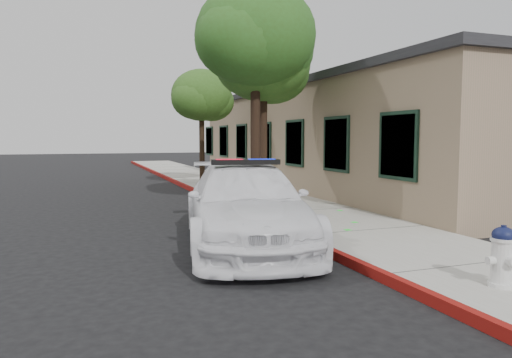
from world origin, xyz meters
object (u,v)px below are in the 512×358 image
object	(u,v)px
clapboard_building	(350,138)
street_tree_mid	(263,65)
fire_hydrant	(503,256)
police_car	(246,206)
street_tree_far	(202,98)
street_tree_near	(256,40)

from	to	relation	value
clapboard_building	street_tree_mid	distance (m)	7.14
fire_hydrant	street_tree_mid	distance (m)	9.81
police_car	street_tree_far	bearing A→B (deg)	91.94
police_car	street_tree_mid	size ratio (longest dim) A/B	1.06
police_car	fire_hydrant	bearing A→B (deg)	-50.01
fire_hydrant	clapboard_building	bearing A→B (deg)	73.46
clapboard_building	street_tree_near	bearing A→B (deg)	-142.09
clapboard_building	fire_hydrant	bearing A→B (deg)	-113.08
clapboard_building	police_car	bearing A→B (deg)	-131.05
street_tree_near	street_tree_far	distance (m)	7.12
clapboard_building	street_tree_far	size ratio (longest dim) A/B	4.26
clapboard_building	street_tree_near	size ratio (longest dim) A/B	3.27
police_car	street_tree_far	size ratio (longest dim) A/B	1.20
clapboard_building	street_tree_far	xyz separation A→B (m)	(-5.82, 2.38, 1.71)
police_car	street_tree_mid	xyz separation A→B (m)	(2.28, 4.94, 3.53)
clapboard_building	street_tree_far	world-z (taller)	street_tree_far
fire_hydrant	street_tree_mid	size ratio (longest dim) A/B	0.15
police_car	street_tree_near	distance (m)	6.19
clapboard_building	police_car	xyz separation A→B (m)	(-7.77, -8.93, -1.32)
street_tree_near	street_tree_mid	size ratio (longest dim) A/B	1.15
fire_hydrant	street_tree_far	xyz separation A→B (m)	(-0.26, 15.43, 3.27)
fire_hydrant	street_tree_mid	world-z (taller)	street_tree_mid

